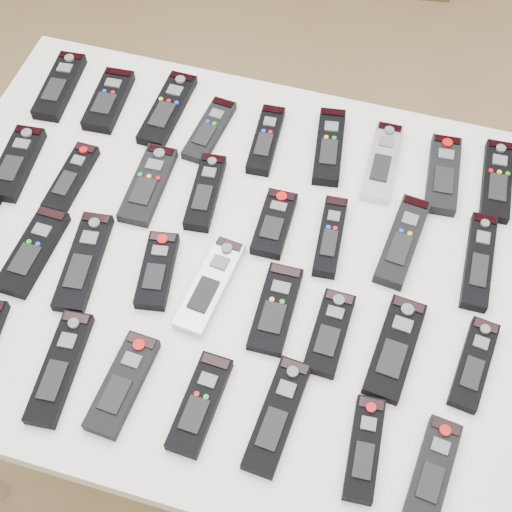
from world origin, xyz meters
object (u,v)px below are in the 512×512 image
(remote_34, at_px, (277,416))
(remote_35, at_px, (364,449))
(remote_11, at_px, (71,178))
(remote_6, at_px, (382,162))
(remote_7, at_px, (443,174))
(remote_32, at_px, (123,384))
(remote_31, at_px, (60,367))
(remote_3, at_px, (210,130))
(table, at_px, (256,279))
(remote_33, at_px, (200,404))
(remote_5, at_px, (329,146))
(remote_20, at_px, (33,251))
(remote_22, at_px, (157,270))
(remote_1, at_px, (109,100))
(remote_14, at_px, (274,223))
(remote_17, at_px, (479,261))
(remote_0, at_px, (60,86))
(remote_25, at_px, (330,333))
(remote_13, at_px, (205,192))
(remote_8, at_px, (497,181))
(remote_36, at_px, (433,470))
(remote_4, at_px, (266,140))
(remote_21, at_px, (84,262))
(remote_16, at_px, (402,241))
(remote_10, at_px, (16,163))
(remote_2, at_px, (168,109))
(remote_27, at_px, (474,364))
(remote_26, at_px, (395,348))
(remote_24, at_px, (276,309))
(remote_12, at_px, (148,185))
(remote_23, at_px, (210,285))

(remote_34, height_order, remote_35, remote_35)
(remote_11, bearing_deg, remote_6, 21.21)
(remote_7, bearing_deg, remote_32, -131.01)
(remote_31, bearing_deg, remote_3, 77.75)
(table, distance_m, remote_33, 0.29)
(remote_5, bearing_deg, remote_20, -147.61)
(remote_32, bearing_deg, remote_22, 99.44)
(remote_1, relative_size, remote_14, 1.17)
(remote_3, distance_m, remote_20, 0.42)
(remote_17, bearing_deg, remote_0, 167.15)
(remote_34, distance_m, remote_35, 0.14)
(remote_3, relative_size, remote_5, 0.90)
(remote_1, distance_m, remote_7, 0.69)
(remote_6, relative_size, remote_25, 1.24)
(remote_13, height_order, remote_34, remote_13)
(remote_8, distance_m, remote_36, 0.58)
(table, relative_size, remote_36, 7.76)
(remote_4, height_order, remote_6, remote_6)
(remote_21, relative_size, remote_35, 1.24)
(remote_1, distance_m, remote_16, 0.67)
(remote_10, distance_m, remote_33, 0.62)
(remote_0, bearing_deg, remote_3, -9.43)
(remote_10, bearing_deg, remote_2, 37.85)
(table, height_order, remote_14, remote_14)
(remote_10, xyz_separation_m, remote_36, (0.86, -0.37, -0.00))
(remote_17, height_order, remote_22, remote_22)
(remote_32, relative_size, remote_36, 1.07)
(remote_11, distance_m, remote_27, 0.80)
(remote_20, relative_size, remote_26, 0.98)
(remote_24, height_order, remote_36, remote_36)
(remote_3, height_order, remote_5, remote_5)
(remote_16, bearing_deg, remote_25, -105.27)
(remote_6, height_order, remote_10, same)
(remote_12, height_order, remote_17, same)
(remote_1, height_order, remote_25, remote_1)
(remote_26, bearing_deg, remote_13, 156.80)
(remote_0, xyz_separation_m, remote_1, (0.11, -0.01, -0.00))
(remote_17, relative_size, remote_27, 1.21)
(remote_23, bearing_deg, remote_10, 166.88)
(remote_0, bearing_deg, remote_33, -53.68)
(remote_12, bearing_deg, remote_34, -47.76)
(remote_5, relative_size, remote_13, 1.09)
(remote_10, relative_size, remote_27, 1.07)
(remote_20, xyz_separation_m, remote_35, (0.64, -0.19, 0.00))
(remote_33, bearing_deg, remote_31, -176.21)
(remote_27, bearing_deg, remote_6, 127.93)
(remote_6, xyz_separation_m, remote_13, (-0.31, -0.17, 0.00))
(remote_10, bearing_deg, remote_31, -60.17)
(remote_0, xyz_separation_m, remote_3, (0.34, -0.03, -0.00))
(remote_5, xyz_separation_m, remote_11, (-0.45, -0.21, -0.00))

